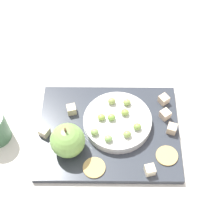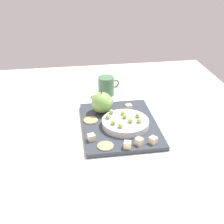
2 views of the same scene
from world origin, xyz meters
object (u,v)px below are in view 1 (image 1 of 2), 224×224
cheese_cube_1 (172,129)px  grape_2 (108,139)px  cheese_cube_5 (165,114)px  grape_0 (127,134)px  cheese_cube_0 (44,132)px  grape_5 (95,132)px  cheese_cube_4 (72,110)px  grape_8 (101,116)px  platter (109,132)px  cracker_1 (94,168)px  serving_dish (117,123)px  grape_3 (111,116)px  cheese_cube_3 (164,99)px  grape_4 (137,127)px  grape_6 (125,112)px  grape_7 (127,102)px  cracker_0 (167,156)px  grape_1 (112,101)px  cheese_cube_2 (150,170)px  apple_whole (68,141)px

cheese_cube_1 → grape_2: size_ratio=1.17×
cheese_cube_5 → grape_0: bearing=35.6°
cheese_cube_0 → grape_5: (-11.95, 1.22, 1.98)cm
cheese_cube_4 → grape_8: grape_8 is taller
platter → cracker_1: size_ratio=6.62×
serving_dish → grape_5: grape_5 is taller
grape_3 → grape_8: same height
cheese_cube_3 → grape_4: 11.82cm
grape_6 → cheese_cube_3: bearing=-151.7°
cheese_cube_3 → grape_2: 18.59cm
grape_2 → grape_7: size_ratio=1.00×
grape_2 → grape_6: 8.11cm
grape_7 → cheese_cube_1: bearing=149.8°
platter → grape_4: (-6.61, 0.90, 3.83)cm
cracker_1 → grape_0: bearing=-136.4°
cracker_1 → grape_7: (-7.47, -15.93, 2.82)cm
cheese_cube_5 → grape_3: bearing=7.7°
cracker_1 → grape_7: size_ratio=2.76×
platter → cracker_1: 10.45cm
cheese_cube_0 → cracker_0: (-28.46, 5.60, -0.87)cm
cheese_cube_0 → grape_2: 15.49cm
cracker_0 → grape_4: bearing=-41.4°
cheese_cube_0 → cheese_cube_1: 30.10cm
cheese_cube_0 → grape_6: (-18.98, -4.30, 1.95)cm
grape_7 → grape_8: size_ratio=1.00×
cheese_cube_0 → cracker_0: 29.02cm
cheese_cube_1 → grape_6: grape_6 is taller
cracker_0 → grape_3: (12.69, -8.92, 2.85)cm
cheese_cube_5 → cheese_cube_4: bearing=-3.2°
serving_dish → cheese_cube_4: size_ratio=7.59×
platter → cracker_0: (-13.33, 6.84, 0.96)cm
grape_1 → grape_8: grape_1 is taller
grape_6 → grape_7: same height
cheese_cube_5 → cracker_1: 21.73cm
serving_dish → platter: bearing=29.1°
grape_8 → grape_5: bearing=72.2°
cheese_cube_3 → cheese_cube_5: same height
cracker_1 → grape_1: size_ratio=2.76×
cracker_0 → grape_3: size_ratio=2.76×
cheese_cube_4 → serving_dish: bearing=160.6°
grape_1 → grape_2: 10.39cm
cracker_1 → cheese_cube_0: bearing=-35.9°
grape_7 → grape_8: same height
serving_dish → grape_3: 2.58cm
cheese_cube_2 → grape_7: bearing=-73.9°
grape_1 → apple_whole: bearing=49.9°
cracker_1 → grape_2: bearing=-117.8°
cheese_cube_1 → cheese_cube_5: size_ratio=1.00×
grape_0 → grape_3: 6.16cm
cracker_0 → cheese_cube_2: bearing=43.5°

